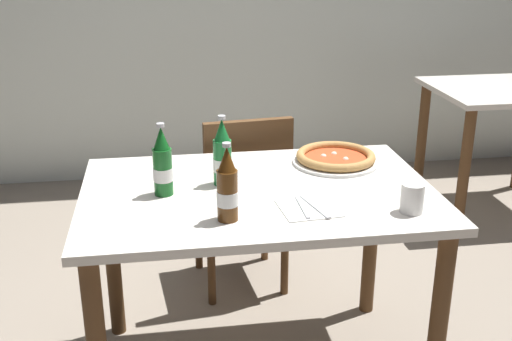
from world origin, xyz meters
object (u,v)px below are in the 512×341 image
at_px(pizza_margherita_near, 336,158).
at_px(chair_behind_table, 243,193).
at_px(beer_bottle_right, 227,188).
at_px(paper_cup, 412,198).
at_px(beer_bottle_left, 222,156).
at_px(beer_bottle_center, 163,165).
at_px(dining_table_background, 501,114).
at_px(dining_table_main, 258,220).
at_px(napkin_with_cutlery, 309,208).

bearing_deg(pizza_margherita_near, chair_behind_table, 127.74).
height_order(beer_bottle_right, paper_cup, beer_bottle_right).
xyz_separation_m(chair_behind_table, beer_bottle_left, (-0.14, -0.54, 0.37)).
bearing_deg(beer_bottle_center, paper_cup, -19.04).
bearing_deg(beer_bottle_right, chair_behind_table, 79.49).
height_order(dining_table_background, beer_bottle_left, beer_bottle_left).
distance_m(beer_bottle_center, paper_cup, 0.81).
relative_size(dining_table_main, chair_behind_table, 1.41).
bearing_deg(napkin_with_cutlery, beer_bottle_center, 157.35).
bearing_deg(beer_bottle_center, dining_table_background, 33.54).
height_order(dining_table_main, dining_table_background, same).
bearing_deg(chair_behind_table, beer_bottle_left, 69.33).
bearing_deg(beer_bottle_center, beer_bottle_right, -50.85).
height_order(chair_behind_table, pizza_margherita_near, chair_behind_table).
bearing_deg(beer_bottle_right, pizza_margherita_near, 43.82).
bearing_deg(dining_table_background, beer_bottle_left, -144.81).
relative_size(pizza_margherita_near, beer_bottle_right, 1.33).
distance_m(beer_bottle_left, paper_cup, 0.65).
relative_size(beer_bottle_right, paper_cup, 2.60).
distance_m(dining_table_background, napkin_with_cutlery, 2.10).
distance_m(dining_table_main, beer_bottle_center, 0.39).
bearing_deg(pizza_margherita_near, beer_bottle_center, -162.13).
relative_size(beer_bottle_left, beer_bottle_right, 1.00).
bearing_deg(pizza_margherita_near, beer_bottle_left, -161.67).
height_order(pizza_margherita_near, beer_bottle_center, beer_bottle_center).
bearing_deg(beer_bottle_right, beer_bottle_left, 87.09).
xyz_separation_m(napkin_with_cutlery, paper_cup, (0.31, -0.07, 0.04)).
height_order(beer_bottle_center, paper_cup, beer_bottle_center).
xyz_separation_m(dining_table_main, beer_bottle_center, (-0.32, 0.01, 0.22)).
bearing_deg(chair_behind_table, dining_table_main, 81.40).
xyz_separation_m(dining_table_main, beer_bottle_right, (-0.13, -0.23, 0.22)).
distance_m(beer_bottle_left, beer_bottle_center, 0.21).
xyz_separation_m(beer_bottle_left, beer_bottle_right, (-0.01, -0.29, 0.00)).
relative_size(dining_table_main, napkin_with_cutlery, 6.11).
bearing_deg(chair_behind_table, beer_bottle_right, 73.33).
bearing_deg(beer_bottle_center, beer_bottle_left, 16.86).
relative_size(chair_behind_table, dining_table_background, 1.06).
relative_size(pizza_margherita_near, beer_bottle_left, 1.33).
bearing_deg(beer_bottle_center, dining_table_main, -1.09).
xyz_separation_m(dining_table_main, paper_cup, (0.45, -0.26, 0.16)).
distance_m(dining_table_main, beer_bottle_right, 0.34).
height_order(dining_table_main, pizza_margherita_near, pizza_margherita_near).
relative_size(beer_bottle_left, napkin_with_cutlery, 1.26).
relative_size(dining_table_main, beer_bottle_center, 4.86).
relative_size(pizza_margherita_near, beer_bottle_center, 1.33).
height_order(dining_table_main, beer_bottle_left, beer_bottle_left).
distance_m(pizza_margherita_near, beer_bottle_center, 0.69).
bearing_deg(dining_table_main, beer_bottle_center, 178.91).
bearing_deg(beer_bottle_left, dining_table_main, -30.73).
distance_m(dining_table_main, napkin_with_cutlery, 0.25).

